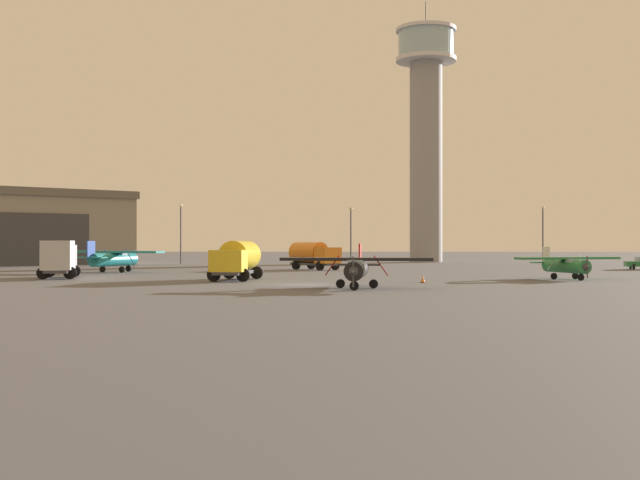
% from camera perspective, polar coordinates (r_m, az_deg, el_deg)
% --- Properties ---
extents(ground_plane, '(400.00, 400.00, 0.00)m').
position_cam_1_polar(ground_plane, '(55.72, -1.12, -3.16)').
color(ground_plane, '#545456').
extents(control_tower, '(8.93, 8.93, 38.81)m').
position_cam_1_polar(control_tower, '(122.64, 7.47, 8.19)').
color(control_tower, gray).
rests_on(control_tower, ground_plane).
extents(hangar, '(34.42, 33.01, 9.74)m').
position_cam_1_polar(hangar, '(113.46, -21.44, 0.84)').
color(hangar, gray).
rests_on(hangar, ground_plane).
extents(airplane_green, '(8.63, 6.77, 2.56)m').
position_cam_1_polar(airplane_green, '(66.46, 16.89, -1.64)').
color(airplane_green, '#287A42').
rests_on(airplane_green, ground_plane).
extents(airplane_black, '(9.63, 7.56, 2.84)m').
position_cam_1_polar(airplane_black, '(51.21, 2.61, -1.94)').
color(airplane_black, black).
rests_on(airplane_black, ground_plane).
extents(airplane_teal, '(10.17, 8.03, 3.05)m').
position_cam_1_polar(airplane_teal, '(80.83, -14.38, -1.22)').
color(airplane_teal, teal).
rests_on(airplane_teal, ground_plane).
extents(truck_fuel_tanker_yellow, '(3.77, 7.28, 3.04)m').
position_cam_1_polar(truck_fuel_tanker_yellow, '(62.85, -5.85, -1.31)').
color(truck_fuel_tanker_yellow, '#38383D').
rests_on(truck_fuel_tanker_yellow, ground_plane).
extents(truck_fuel_tanker_orange, '(5.79, 6.13, 2.95)m').
position_cam_1_polar(truck_fuel_tanker_orange, '(86.21, -0.46, -1.03)').
color(truck_fuel_tanker_orange, '#38383D').
rests_on(truck_fuel_tanker_orange, ground_plane).
extents(truck_box_silver, '(4.07, 7.13, 3.06)m').
position_cam_1_polar(truck_box_silver, '(68.83, -17.90, -1.16)').
color(truck_box_silver, '#38383D').
rests_on(truck_box_silver, ground_plane).
extents(light_post_east, '(0.44, 0.44, 7.74)m').
position_cam_1_polar(light_post_east, '(111.07, 15.42, 0.74)').
color(light_post_east, '#38383D').
rests_on(light_post_east, ground_plane).
extents(light_post_north, '(0.44, 0.44, 8.21)m').
position_cam_1_polar(light_post_north, '(112.66, -9.78, 0.85)').
color(light_post_north, '#38383D').
rests_on(light_post_north, ground_plane).
extents(light_post_centre, '(0.44, 0.44, 7.46)m').
position_cam_1_polar(light_post_centre, '(103.10, 2.19, 0.72)').
color(light_post_centre, '#38383D').
rests_on(light_post_centre, ground_plane).
extents(traffic_cone_near_left, '(0.36, 0.36, 0.56)m').
position_cam_1_polar(traffic_cone_near_left, '(59.01, 7.25, -2.73)').
color(traffic_cone_near_left, black).
rests_on(traffic_cone_near_left, ground_plane).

